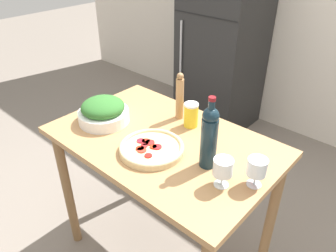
{
  "coord_description": "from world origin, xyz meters",
  "views": [
    {
      "loc": [
        0.95,
        -1.03,
        1.85
      ],
      "look_at": [
        0.0,
        0.04,
        0.97
      ],
      "focal_mm": 35.0,
      "sensor_mm": 36.0,
      "label": 1
    }
  ],
  "objects_px": {
    "wine_glass_far": "(257,168)",
    "pepper_mill": "(180,97)",
    "salad_bowl": "(103,111)",
    "salt_canister": "(191,115)",
    "wine_bottle": "(209,136)",
    "wine_glass_near": "(223,168)",
    "refrigerator": "(222,48)",
    "homemade_pizza": "(152,148)"
  },
  "relations": [
    {
      "from": "salad_bowl",
      "to": "homemade_pizza",
      "type": "bearing_deg",
      "value": -3.88
    },
    {
      "from": "homemade_pizza",
      "to": "pepper_mill",
      "type": "bearing_deg",
      "value": 108.08
    },
    {
      "from": "pepper_mill",
      "to": "salad_bowl",
      "type": "height_order",
      "value": "pepper_mill"
    },
    {
      "from": "refrigerator",
      "to": "wine_bottle",
      "type": "height_order",
      "value": "refrigerator"
    },
    {
      "from": "wine_glass_far",
      "to": "wine_glass_near",
      "type": "bearing_deg",
      "value": -137.7
    },
    {
      "from": "wine_glass_far",
      "to": "pepper_mill",
      "type": "xyz_separation_m",
      "value": [
        -0.6,
        0.22,
        0.04
      ]
    },
    {
      "from": "salad_bowl",
      "to": "salt_canister",
      "type": "distance_m",
      "value": 0.48
    },
    {
      "from": "wine_bottle",
      "to": "wine_glass_far",
      "type": "xyz_separation_m",
      "value": [
        0.23,
        0.02,
        -0.07
      ]
    },
    {
      "from": "refrigerator",
      "to": "wine_bottle",
      "type": "bearing_deg",
      "value": -58.47
    },
    {
      "from": "pepper_mill",
      "to": "salad_bowl",
      "type": "bearing_deg",
      "value": -132.32
    },
    {
      "from": "wine_glass_near",
      "to": "salad_bowl",
      "type": "relative_size",
      "value": 0.47
    },
    {
      "from": "wine_glass_near",
      "to": "salt_canister",
      "type": "bearing_deg",
      "value": 143.77
    },
    {
      "from": "refrigerator",
      "to": "salt_canister",
      "type": "bearing_deg",
      "value": -62.53
    },
    {
      "from": "pepper_mill",
      "to": "salad_bowl",
      "type": "xyz_separation_m",
      "value": [
        -0.29,
        -0.31,
        -0.07
      ]
    },
    {
      "from": "pepper_mill",
      "to": "salt_canister",
      "type": "relative_size",
      "value": 2.01
    },
    {
      "from": "refrigerator",
      "to": "homemade_pizza",
      "type": "distance_m",
      "value": 1.93
    },
    {
      "from": "wine_bottle",
      "to": "wine_glass_near",
      "type": "xyz_separation_m",
      "value": [
        0.13,
        -0.07,
        -0.07
      ]
    },
    {
      "from": "salad_bowl",
      "to": "salt_canister",
      "type": "xyz_separation_m",
      "value": [
        0.39,
        0.29,
        0.0
      ]
    },
    {
      "from": "wine_glass_near",
      "to": "wine_glass_far",
      "type": "xyz_separation_m",
      "value": [
        0.1,
        0.09,
        0.0
      ]
    },
    {
      "from": "wine_bottle",
      "to": "pepper_mill",
      "type": "xyz_separation_m",
      "value": [
        -0.38,
        0.25,
        -0.03
      ]
    },
    {
      "from": "wine_glass_far",
      "to": "salad_bowl",
      "type": "bearing_deg",
      "value": -174.26
    },
    {
      "from": "refrigerator",
      "to": "salt_canister",
      "type": "xyz_separation_m",
      "value": [
        0.76,
        -1.46,
        0.15
      ]
    },
    {
      "from": "refrigerator",
      "to": "wine_glass_near",
      "type": "distance_m",
      "value": 2.1
    },
    {
      "from": "wine_bottle",
      "to": "homemade_pizza",
      "type": "distance_m",
      "value": 0.31
    },
    {
      "from": "refrigerator",
      "to": "wine_glass_far",
      "type": "distance_m",
      "value": 2.08
    },
    {
      "from": "refrigerator",
      "to": "homemade_pizza",
      "type": "height_order",
      "value": "refrigerator"
    },
    {
      "from": "wine_bottle",
      "to": "salad_bowl",
      "type": "relative_size",
      "value": 1.23
    },
    {
      "from": "refrigerator",
      "to": "wine_glass_far",
      "type": "relative_size",
      "value": 12.35
    },
    {
      "from": "wine_glass_far",
      "to": "homemade_pizza",
      "type": "xyz_separation_m",
      "value": [
        -0.49,
        -0.12,
        -0.07
      ]
    },
    {
      "from": "refrigerator",
      "to": "wine_glass_near",
      "type": "relative_size",
      "value": 12.35
    },
    {
      "from": "refrigerator",
      "to": "wine_bottle",
      "type": "relative_size",
      "value": 4.74
    },
    {
      "from": "pepper_mill",
      "to": "homemade_pizza",
      "type": "xyz_separation_m",
      "value": [
        0.11,
        -0.34,
        -0.11
      ]
    },
    {
      "from": "refrigerator",
      "to": "pepper_mill",
      "type": "relative_size",
      "value": 6.04
    },
    {
      "from": "wine_glass_near",
      "to": "refrigerator",
      "type": "bearing_deg",
      "value": 123.45
    },
    {
      "from": "wine_bottle",
      "to": "pepper_mill",
      "type": "bearing_deg",
      "value": 146.65
    },
    {
      "from": "refrigerator",
      "to": "salt_canister",
      "type": "distance_m",
      "value": 1.65
    },
    {
      "from": "wine_glass_near",
      "to": "wine_glass_far",
      "type": "bearing_deg",
      "value": 42.3
    },
    {
      "from": "wine_bottle",
      "to": "homemade_pizza",
      "type": "relative_size",
      "value": 1.1
    },
    {
      "from": "refrigerator",
      "to": "salad_bowl",
      "type": "distance_m",
      "value": 1.79
    },
    {
      "from": "wine_bottle",
      "to": "wine_glass_near",
      "type": "relative_size",
      "value": 2.61
    },
    {
      "from": "wine_glass_near",
      "to": "salt_canister",
      "type": "distance_m",
      "value": 0.49
    },
    {
      "from": "refrigerator",
      "to": "pepper_mill",
      "type": "height_order",
      "value": "refrigerator"
    }
  ]
}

